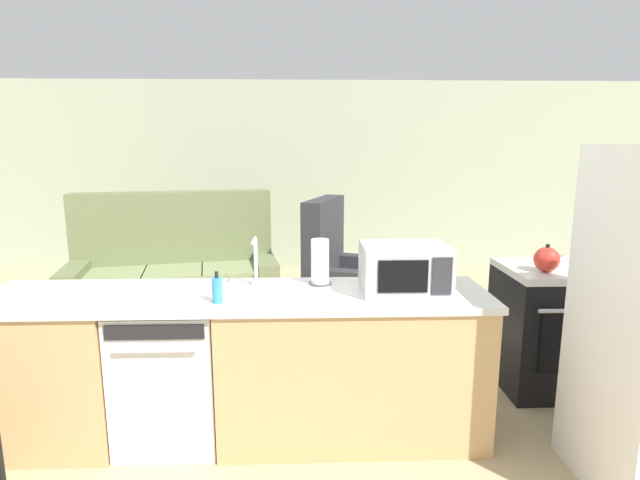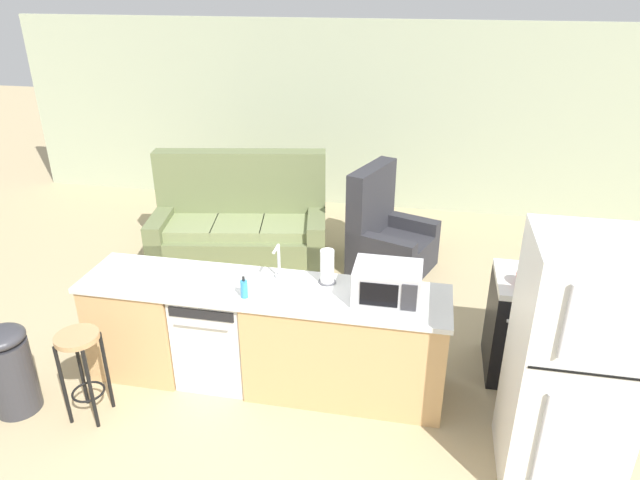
% 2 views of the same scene
% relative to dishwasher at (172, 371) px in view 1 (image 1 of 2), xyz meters
% --- Properties ---
extents(ground_plane, '(24.00, 24.00, 0.00)m').
position_rel_dishwasher_xyz_m(ground_plane, '(0.25, 0.00, -0.42)').
color(ground_plane, tan).
extents(wall_back, '(10.00, 0.06, 2.60)m').
position_rel_dishwasher_xyz_m(wall_back, '(0.55, 4.20, 0.88)').
color(wall_back, '#A8B293').
rests_on(wall_back, ground_plane).
extents(kitchen_counter, '(2.94, 0.66, 0.90)m').
position_rel_dishwasher_xyz_m(kitchen_counter, '(0.49, 0.00, -0.00)').
color(kitchen_counter, tan).
rests_on(kitchen_counter, ground_plane).
extents(dishwasher, '(0.58, 0.61, 0.84)m').
position_rel_dishwasher_xyz_m(dishwasher, '(0.00, 0.00, 0.00)').
color(dishwasher, white).
rests_on(dishwasher, ground_plane).
extents(stove_range, '(0.76, 0.68, 0.90)m').
position_rel_dishwasher_xyz_m(stove_range, '(2.60, 0.55, 0.03)').
color(stove_range, black).
rests_on(stove_range, ground_plane).
extents(microwave, '(0.50, 0.37, 0.28)m').
position_rel_dishwasher_xyz_m(microwave, '(1.38, -0.00, 0.62)').
color(microwave, '#B7B7BC').
rests_on(microwave, kitchen_counter).
extents(sink_faucet, '(0.07, 0.18, 0.30)m').
position_rel_dishwasher_xyz_m(sink_faucet, '(0.50, 0.16, 0.61)').
color(sink_faucet, silver).
rests_on(sink_faucet, kitchen_counter).
extents(paper_towel_roll, '(0.14, 0.14, 0.28)m').
position_rel_dishwasher_xyz_m(paper_towel_roll, '(0.89, 0.17, 0.62)').
color(paper_towel_roll, '#4C4C51').
rests_on(paper_towel_roll, kitchen_counter).
extents(soap_bottle, '(0.06, 0.06, 0.18)m').
position_rel_dishwasher_xyz_m(soap_bottle, '(0.32, -0.17, 0.55)').
color(soap_bottle, '#338CCC').
rests_on(soap_bottle, kitchen_counter).
extents(kettle, '(0.21, 0.17, 0.19)m').
position_rel_dishwasher_xyz_m(kettle, '(2.43, 0.42, 0.56)').
color(kettle, red).
rests_on(kettle, stove_range).
extents(couch, '(2.13, 1.25, 1.27)m').
position_rel_dishwasher_xyz_m(couch, '(-0.52, 2.15, -0.03)').
color(couch, '#667047').
rests_on(couch, ground_plane).
extents(armchair, '(1.04, 1.07, 1.20)m').
position_rel_dishwasher_xyz_m(armchair, '(1.19, 2.23, -0.07)').
color(armchair, '#2D2D33').
rests_on(armchair, ground_plane).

